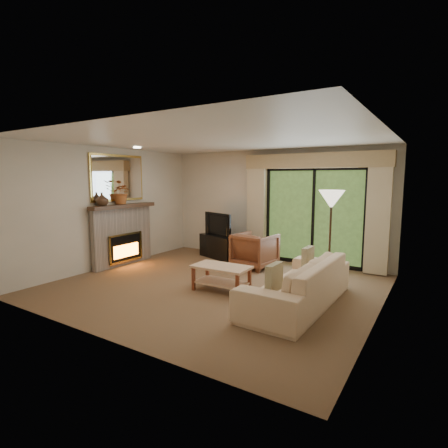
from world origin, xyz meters
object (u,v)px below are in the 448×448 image
Objects in this scene: media_console at (221,246)px; coffee_table at (221,278)px; armchair at (255,250)px; sofa at (298,282)px.

media_console is 1.13× the size of coffee_table.
coffee_table is at bearing 104.64° from armchair.
media_console is 0.46× the size of sofa.
sofa is (1.60, -1.68, -0.02)m from armchair.
media_console is at bearing -12.41° from armchair.
armchair reaches higher than sofa.
armchair reaches higher than coffee_table.
media_console is 2.55m from coffee_table.
media_console is 3.43m from sofa.
armchair is at bearing 0.32° from media_console.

